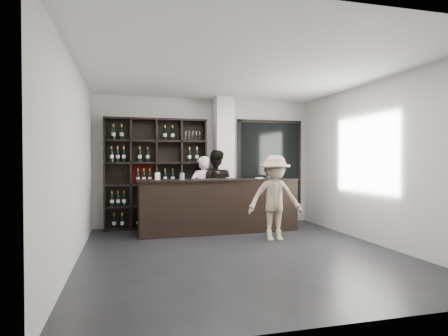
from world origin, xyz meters
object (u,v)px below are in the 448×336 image
object	(u,v)px
wine_shelf	(156,173)
customer	(275,198)
tasting_counter	(219,206)
taster_black	(216,188)
taster_pink	(203,192)

from	to	relation	value
wine_shelf	customer	world-z (taller)	wine_shelf
tasting_counter	taster_black	bearing A→B (deg)	80.98
tasting_counter	taster_pink	xyz separation A→B (m)	(-0.22, 0.65, 0.24)
wine_shelf	taster_black	size ratio (longest dim) A/B	1.39
tasting_counter	customer	size ratio (longest dim) A/B	2.11
tasting_counter	taster_black	world-z (taller)	taster_black
wine_shelf	taster_black	world-z (taller)	wine_shelf
wine_shelf	customer	size ratio (longest dim) A/B	1.52
taster_black	wine_shelf	bearing A→B (deg)	16.73
tasting_counter	customer	bearing A→B (deg)	-52.18
wine_shelf	taster_pink	world-z (taller)	wine_shelf
taster_pink	wine_shelf	bearing A→B (deg)	-18.12
taster_pink	taster_black	bearing A→B (deg)	171.25
tasting_counter	wine_shelf	bearing A→B (deg)	144.51
wine_shelf	taster_black	xyz separation A→B (m)	(1.30, -0.17, -0.34)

